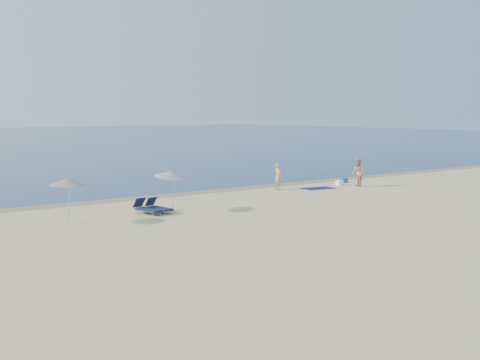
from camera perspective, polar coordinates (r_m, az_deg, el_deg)
name	(u,v)px	position (r m, az deg, el deg)	size (l,w,h in m)	color
wet_sand_strip	(240,188)	(37.19, 0.02, -0.80)	(240.00, 1.60, 0.00)	#847254
person_left	(278,176)	(36.59, 3.62, 0.36)	(0.60, 0.39, 1.64)	tan
person_right	(358,173)	(38.76, 11.11, 0.70)	(0.86, 0.67, 1.78)	tan
beach_towel	(318,188)	(37.41, 7.38, -0.78)	(1.97, 1.10, 0.03)	#0F174F
white_bag	(340,183)	(39.32, 9.42, -0.25)	(0.39, 0.33, 0.33)	white
blue_cooler	(344,180)	(40.75, 9.84, -0.04)	(0.44, 0.31, 0.31)	#1D549F
umbrella_near	(171,174)	(28.49, -6.54, 0.56)	(1.95, 1.97, 2.08)	silver
umbrella_far	(68,182)	(26.23, -16.03, -0.17)	(2.00, 2.01, 2.02)	silver
lounger_left	(158,207)	(28.50, -7.74, -2.58)	(0.77, 1.61, 0.68)	#151C3C
lounger_right	(147,209)	(28.13, -8.81, -2.69)	(0.81, 1.68, 0.71)	#151D3A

